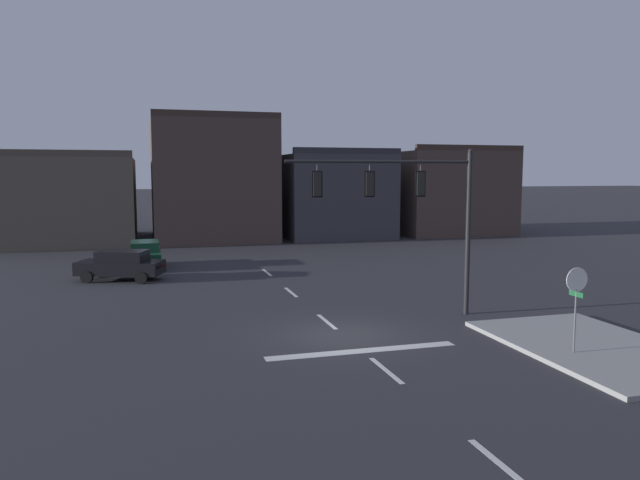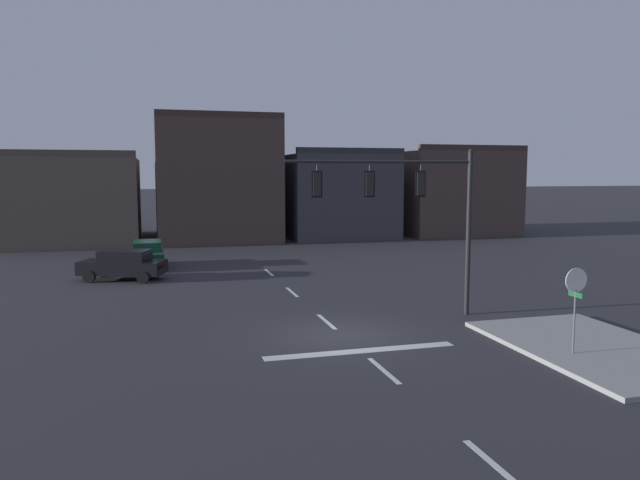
# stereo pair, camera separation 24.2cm
# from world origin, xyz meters

# --- Properties ---
(ground_plane) EXTENTS (400.00, 400.00, 0.00)m
(ground_plane) POSITION_xyz_m (0.00, 0.00, 0.00)
(ground_plane) COLOR #2B2B30
(sidewalk_near_corner) EXTENTS (5.00, 8.00, 0.15)m
(sidewalk_near_corner) POSITION_xyz_m (7.34, -4.00, 0.07)
(sidewalk_near_corner) COLOR gray
(sidewalk_near_corner) RESTS_ON ground
(stop_bar_paint) EXTENTS (6.40, 0.50, 0.01)m
(stop_bar_paint) POSITION_xyz_m (0.00, -2.00, 0.00)
(stop_bar_paint) COLOR silver
(stop_bar_paint) RESTS_ON ground
(lane_centreline) EXTENTS (0.16, 26.40, 0.01)m
(lane_centreline) POSITION_xyz_m (0.00, 2.00, 0.00)
(lane_centreline) COLOR silver
(lane_centreline) RESTS_ON ground
(signal_mast_near_side) EXTENTS (7.46, 0.96, 6.67)m
(signal_mast_near_side) POSITION_xyz_m (3.40, 1.91, 4.66)
(signal_mast_near_side) COLOR black
(signal_mast_near_side) RESTS_ON ground
(stop_sign) EXTENTS (0.76, 0.64, 2.83)m
(stop_sign) POSITION_xyz_m (6.12, -4.42, 2.14)
(stop_sign) COLOR #56565B
(stop_sign) RESTS_ON ground
(car_lot_nearside) EXTENTS (1.93, 4.46, 1.61)m
(car_lot_nearside) POSITION_xyz_m (-6.73, 17.74, 0.86)
(car_lot_nearside) COLOR #143D28
(car_lot_nearside) RESTS_ON ground
(car_lot_middle) EXTENTS (4.75, 3.20, 1.61)m
(car_lot_middle) POSITION_xyz_m (-7.97, 13.61, 0.86)
(car_lot_middle) COLOR black
(car_lot_middle) RESTS_ON ground
(building_row) EXTENTS (44.11, 13.73, 10.44)m
(building_row) POSITION_xyz_m (2.79, 33.42, 4.07)
(building_row) COLOR brown
(building_row) RESTS_ON ground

